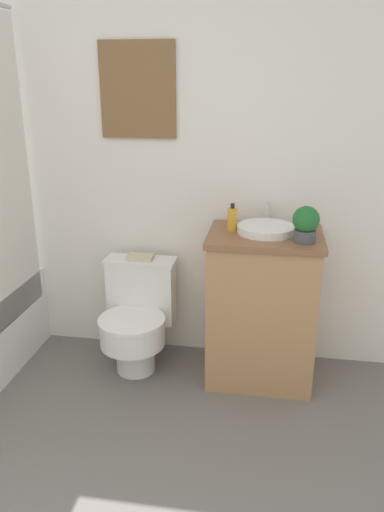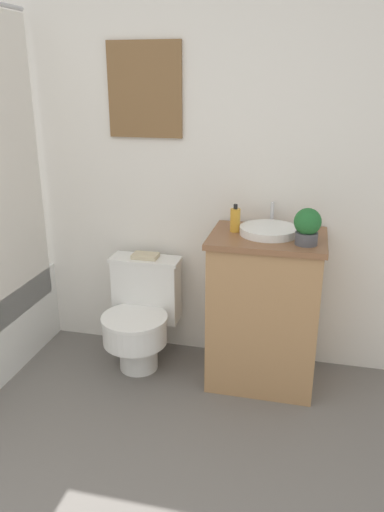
{
  "view_description": "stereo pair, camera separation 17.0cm",
  "coord_description": "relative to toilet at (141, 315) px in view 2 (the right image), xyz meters",
  "views": [
    {
      "loc": [
        0.88,
        -0.51,
        1.62
      ],
      "look_at": [
        0.5,
        1.8,
        0.78
      ],
      "focal_mm": 35.0,
      "sensor_mm": 36.0,
      "label": 1
    },
    {
      "loc": [
        1.05,
        -0.48,
        1.62
      ],
      "look_at": [
        0.5,
        1.8,
        0.78
      ],
      "focal_mm": 35.0,
      "sensor_mm": 36.0,
      "label": 2
    }
  ],
  "objects": [
    {
      "name": "vanity",
      "position": [
        0.71,
        0.0,
        0.11
      ],
      "size": [
        0.6,
        0.46,
        0.85
      ],
      "color": "#AD7F51",
      "rests_on": "ground_plane"
    },
    {
      "name": "book_on_tank",
      "position": [
        0.0,
        0.12,
        0.33
      ],
      "size": [
        0.15,
        0.1,
        0.02
      ],
      "color": "beige",
      "rests_on": "toilet"
    },
    {
      "name": "toilet",
      "position": [
        0.0,
        0.0,
        0.0
      ],
      "size": [
        0.41,
        0.5,
        0.63
      ],
      "color": "white",
      "rests_on": "ground_plane"
    },
    {
      "name": "potted_plant",
      "position": [
        0.91,
        -0.1,
        0.63
      ],
      "size": [
        0.13,
        0.13,
        0.18
      ],
      "color": "#4C4C51",
      "rests_on": "vanity"
    },
    {
      "name": "wall_back",
      "position": [
        -0.14,
        0.27,
        0.94
      ],
      "size": [
        3.32,
        0.07,
        2.5
      ],
      "color": "white",
      "rests_on": "ground_plane"
    },
    {
      "name": "soap_bottle",
      "position": [
        0.53,
        0.03,
        0.6
      ],
      "size": [
        0.05,
        0.05,
        0.15
      ],
      "color": "gold",
      "rests_on": "vanity"
    },
    {
      "name": "sink",
      "position": [
        0.71,
        0.02,
        0.56
      ],
      "size": [
        0.3,
        0.34,
        0.13
      ],
      "color": "white",
      "rests_on": "vanity"
    }
  ]
}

